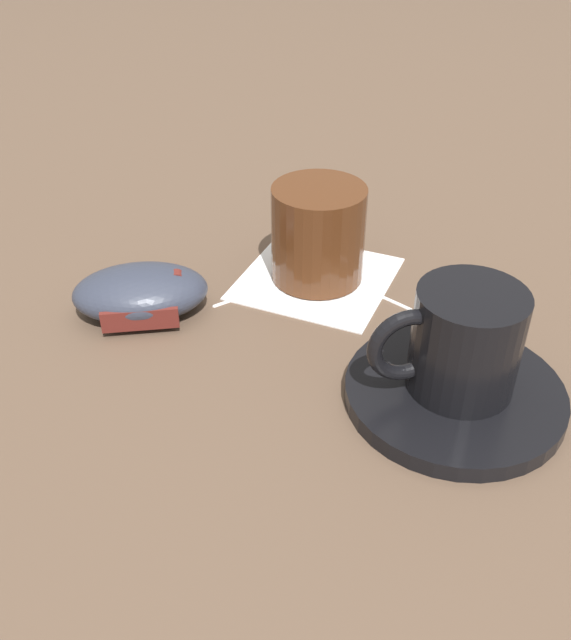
{
  "coord_description": "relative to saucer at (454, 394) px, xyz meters",
  "views": [
    {
      "loc": [
        -0.06,
        0.44,
        0.33
      ],
      "look_at": [
        0.01,
        0.03,
        0.03
      ],
      "focal_mm": 40.0,
      "sensor_mm": 36.0,
      "label": 1
    }
  ],
  "objects": [
    {
      "name": "ground_plane",
      "position": [
        0.11,
        -0.06,
        -0.01
      ],
      "size": [
        3.0,
        3.0,
        0.0
      ],
      "primitive_type": "plane",
      "color": "brown"
    },
    {
      "name": "coffee_cup",
      "position": [
        0.0,
        -0.0,
        0.04
      ],
      "size": [
        0.1,
        0.07,
        0.07
      ],
      "color": "black",
      "rests_on": "saucer"
    },
    {
      "name": "computer_mouse",
      "position": [
        0.24,
        -0.07,
        0.01
      ],
      "size": [
        0.12,
        0.1,
        0.04
      ],
      "color": "#2D3342",
      "rests_on": "ground"
    },
    {
      "name": "napkin_under_glass",
      "position": [
        0.11,
        -0.14,
        -0.0
      ],
      "size": [
        0.15,
        0.15,
        0.0
      ],
      "primitive_type": "cube",
      "rotation": [
        0.0,
        0.0,
        -0.25
      ],
      "color": "white",
      "rests_on": "ground"
    },
    {
      "name": "mouse_cable",
      "position": [
        0.09,
        -0.11,
        -0.0
      ],
      "size": [
        0.18,
        0.07,
        0.0
      ],
      "color": "white",
      "rests_on": "ground"
    },
    {
      "name": "drinking_glass",
      "position": [
        0.11,
        -0.14,
        0.04
      ],
      "size": [
        0.08,
        0.08,
        0.08
      ],
      "primitive_type": "cylinder",
      "color": "#4C2814",
      "rests_on": "napkin_under_glass"
    },
    {
      "name": "saucer",
      "position": [
        0.0,
        0.0,
        0.0
      ],
      "size": [
        0.15,
        0.15,
        0.01
      ],
      "primitive_type": "cylinder",
      "color": "black",
      "rests_on": "ground"
    }
  ]
}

